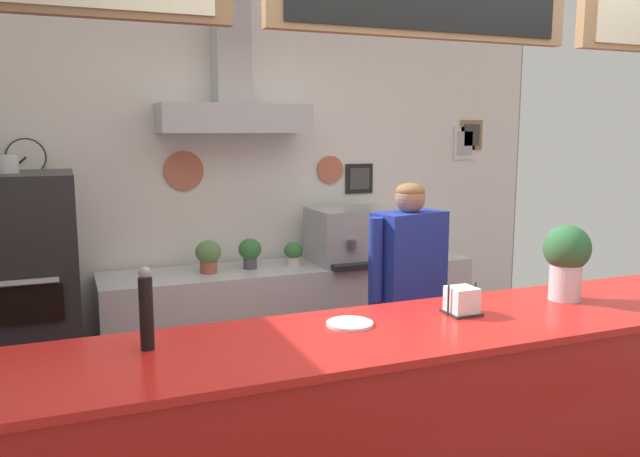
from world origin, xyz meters
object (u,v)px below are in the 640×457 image
condiment_plate (350,324)px  potted_thyme (293,253)px  potted_sage (208,255)px  pepper_grinder (146,309)px  potted_basil (389,244)px  napkin_holder (462,302)px  pizza_oven (16,313)px  basil_vase (566,260)px  shop_worker (408,306)px  espresso_machine (352,235)px  potted_oregano (250,251)px

condiment_plate → potted_thyme: bearing=76.5°
potted_sage → pepper_grinder: size_ratio=0.76×
potted_thyme → pepper_grinder: size_ratio=0.58×
potted_basil → napkin_holder: size_ratio=1.38×
pizza_oven → potted_basil: size_ratio=8.89×
potted_sage → basil_vase: 2.37m
pepper_grinder → shop_worker: bearing=30.7°
napkin_holder → potted_basil: bearing=69.8°
potted_sage → napkin_holder: 2.14m
espresso_machine → potted_basil: size_ratio=3.07×
potted_basil → napkin_holder: bearing=-110.2°
potted_basil → pepper_grinder: bearing=-135.3°
condiment_plate → basil_vase: 1.08m
pizza_oven → basil_vase: (2.37, -1.75, 0.47)m
potted_thyme → shop_worker: bearing=-72.6°
pizza_oven → espresso_machine: pizza_oven is taller
shop_worker → condiment_plate: shop_worker is taller
shop_worker → potted_oregano: bearing=-71.5°
espresso_machine → potted_sage: (-1.07, 0.01, -0.07)m
shop_worker → pepper_grinder: 1.89m
potted_basil → napkin_holder: (-0.75, -2.05, 0.14)m
shop_worker → potted_sage: (-0.95, 1.05, 0.19)m
potted_basil → condiment_plate: condiment_plate is taller
potted_thyme → napkin_holder: (0.02, -2.05, 0.16)m
espresso_machine → potted_thyme: bearing=178.4°
pizza_oven → napkin_holder: bearing=-44.3°
potted_basil → potted_oregano: potted_oregano is taller
potted_sage → potted_basil: bearing=0.1°
espresso_machine → shop_worker: bearing=-96.7°
shop_worker → espresso_machine: size_ratio=2.63×
pizza_oven → potted_thyme: (1.79, 0.28, 0.17)m
potted_sage → condiment_plate: potted_sage is taller
potted_thyme → potted_oregano: potted_oregano is taller
potted_basil → potted_oregano: bearing=178.8°
shop_worker → potted_oregano: shop_worker is taller
shop_worker → potted_oregano: (-0.65, 1.08, 0.18)m
potted_sage → condiment_plate: (0.13, -2.01, 0.08)m
shop_worker → potted_sage: shop_worker is taller
espresso_machine → potted_sage: 1.07m
shop_worker → condiment_plate: (-0.82, -0.96, 0.27)m
basil_vase → napkin_holder: 0.58m
potted_oregano → shop_worker: bearing=-59.0°
potted_oregano → napkin_holder: (0.33, -2.07, 0.13)m
potted_sage → basil_vase: size_ratio=0.65×
potted_sage → napkin_holder: (0.63, -2.05, 0.13)m
potted_sage → pepper_grinder: 2.11m
potted_thyme → basil_vase: 2.14m
potted_oregano → pepper_grinder: pepper_grinder is taller
basil_vase → potted_thyme: bearing=105.9°
pizza_oven → potted_sage: bearing=13.2°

